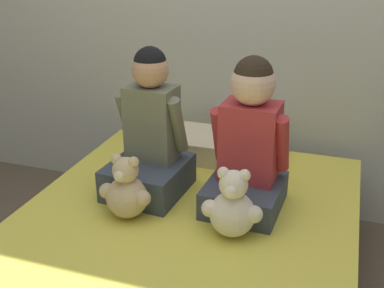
% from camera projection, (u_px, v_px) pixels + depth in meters
% --- Properties ---
extents(bed, '(1.37, 1.94, 0.41)m').
position_uv_depth(bed, '(171.00, 283.00, 1.89)').
color(bed, brown).
rests_on(bed, ground_plane).
extents(child_on_left, '(0.34, 0.37, 0.64)m').
position_uv_depth(child_on_left, '(150.00, 138.00, 2.08)').
color(child_on_left, '#384251').
rests_on(child_on_left, bed).
extents(child_on_right, '(0.32, 0.35, 0.63)m').
position_uv_depth(child_on_right, '(249.00, 144.00, 1.95)').
color(child_on_right, '#384251').
rests_on(child_on_right, bed).
extents(teddy_bear_held_by_left_child, '(0.23, 0.17, 0.27)m').
position_uv_depth(teddy_bear_held_by_left_child, '(126.00, 191.00, 1.92)').
color(teddy_bear_held_by_left_child, '#D1B78E').
rests_on(teddy_bear_held_by_left_child, bed).
extents(teddy_bear_held_by_right_child, '(0.23, 0.17, 0.28)m').
position_uv_depth(teddy_bear_held_by_right_child, '(233.00, 208.00, 1.79)').
color(teddy_bear_held_by_right_child, silver).
rests_on(teddy_bear_held_by_right_child, bed).
extents(pillow_at_headboard, '(0.58, 0.32, 0.11)m').
position_uv_depth(pillow_at_headboard, '(224.00, 147.00, 2.47)').
color(pillow_at_headboard, beige).
rests_on(pillow_at_headboard, bed).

